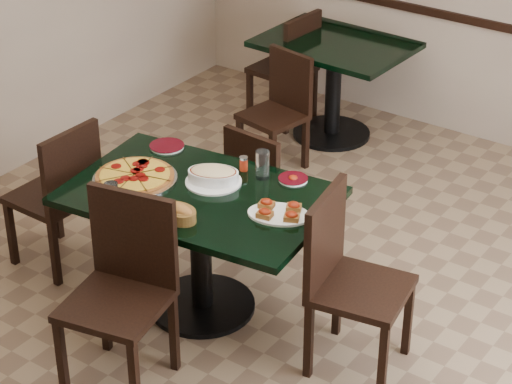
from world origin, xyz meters
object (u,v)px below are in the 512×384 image
Objects in this scene: lasagna_casserole at (213,175)px; back_chair_near at (281,105)px; chair_far at (262,185)px; chair_right at (345,272)px; chair_left at (61,189)px; back_table at (334,71)px; pepperoni_pizza at (135,176)px; main_table at (200,222)px; back_chair_left at (291,63)px; bread_basket at (178,212)px; chair_near at (124,280)px; bruschetta_platter at (279,212)px.

back_chair_near is at bearing 85.90° from lasagna_casserole.
chair_far is 1.13m from chair_right.
chair_right is at bearing 150.34° from chair_far.
back_table is at bearing 172.55° from chair_left.
lasagna_casserole reaches higher than pepperoni_pizza.
back_chair_left is at bearing 105.27° from main_table.
lasagna_casserole is at bearing 100.08° from chair_far.
bread_basket is at bearing -22.71° from pepperoni_pizza.
chair_near is 0.81m from lasagna_casserole.
back_chair_left is (-1.82, 2.26, -0.06)m from chair_right.
back_chair_near is 1.80× the size of pepperoni_pizza.
bread_basket is (0.70, -1.97, 0.33)m from back_chair_near.
chair_left is 2.41× the size of bruschetta_platter.
chair_far is 0.89m from bruschetta_platter.
chair_near is 1.03× the size of chair_right.
lasagna_casserole is at bearing 106.30° from chair_left.
back_chair_near reaches higher than bruschetta_platter.
chair_right is 0.45m from bruschetta_platter.
back_chair_near is at bearing 171.49° from chair_left.
chair_near is 1.08× the size of chair_left.
bread_basket is (1.03, -2.60, 0.29)m from back_chair_left.
chair_left is at bearing 46.33° from chair_far.
lasagna_casserole is (0.56, -2.18, 0.27)m from back_table.
main_table is 1.81m from back_chair_near.
bread_basket is (0.08, -0.28, 0.22)m from main_table.
chair_near is 2.61× the size of bruschetta_platter.
main_table is 0.88m from chair_right.
chair_right is at bearing 6.54° from pepperoni_pizza.
chair_far is 2.18× the size of bruschetta_platter.
chair_left reaches higher than bread_basket.
main_table is 3.86× the size of bruschetta_platter.
chair_right is at bearing -30.12° from lasagna_casserole.
chair_near is at bearing 97.98° from chair_far.
chair_left is (-0.97, 0.53, -0.05)m from chair_near.
pepperoni_pizza is 2.17× the size of bread_basket.
back_chair_near is at bearing 102.91° from bruschetta_platter.
chair_near is at bearing -76.81° from back_table.
main_table is at bearing -114.18° from lasagna_casserole.
main_table is 6.97× the size of bread_basket.
main_table is 0.36m from bread_basket.
back_chair_left reaches higher than pepperoni_pizza.
chair_near is at bearing -95.98° from bread_basket.
chair_far is at bearing 32.43° from back_chair_left.
chair_right reaches higher than back_table.
chair_right is 2.11× the size of pepperoni_pizza.
back_chair_near is (-0.55, 1.02, -0.00)m from chair_far.
chair_left is at bearing -96.90° from back_table.
back_table is 0.39m from back_chair_left.
back_chair_near is (0.31, 1.82, -0.06)m from chair_left.
chair_left reaches higher than pepperoni_pizza.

